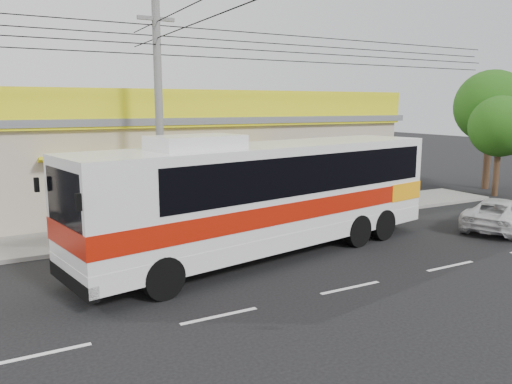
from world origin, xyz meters
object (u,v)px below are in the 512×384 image
Objects in this scene: white_car at (501,214)px; tree_far at (502,129)px; utility_pole at (157,38)px; coach_bus at (273,190)px; tree_near at (494,109)px.

tree_far is at bearing -75.50° from white_car.
utility_pole is 6.12× the size of tree_far.
coach_bus is 6.88m from utility_pole.
utility_pole reaches higher than tree_near.
coach_bus is 1.94× the size of tree_near.
coach_bus is at bearing -167.84° from tree_far.
tree_near is at bearing 5.61° from coach_bus.
coach_bus reaches higher than white_car.
white_car is 0.83× the size of tree_far.
coach_bus is 17.09m from tree_far.
utility_pole is 21.30m from tree_near.
tree_near is (21.07, 1.82, -2.57)m from utility_pole.
tree_near is 1.28× the size of tree_far.
tree_near reaches higher than coach_bus.
utility_pole is at bearing -175.06° from tree_near.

